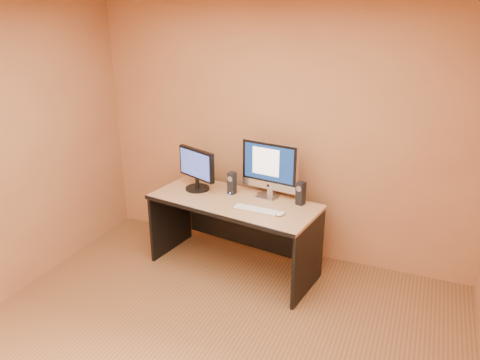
# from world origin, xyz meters

# --- Properties ---
(walls) EXTENTS (4.00, 4.00, 2.60)m
(walls) POSITION_xyz_m (0.00, 0.00, 1.30)
(walls) COLOR #A26D41
(walls) RESTS_ON ground
(desk) EXTENTS (1.73, 0.96, 0.76)m
(desk) POSITION_xyz_m (-0.27, 1.42, 0.38)
(desk) COLOR #A57B52
(desk) RESTS_ON ground
(imac) EXTENTS (0.61, 0.29, 0.56)m
(imac) POSITION_xyz_m (-0.00, 1.63, 1.04)
(imac) COLOR #B3B4B8
(imac) RESTS_ON desk
(second_monitor) EXTENTS (0.55, 0.41, 0.43)m
(second_monitor) POSITION_xyz_m (-0.73, 1.54, 0.97)
(second_monitor) COLOR black
(second_monitor) RESTS_ON desk
(speaker_left) EXTENTS (0.08, 0.08, 0.23)m
(speaker_left) POSITION_xyz_m (-0.36, 1.57, 0.87)
(speaker_left) COLOR black
(speaker_left) RESTS_ON desk
(speaker_right) EXTENTS (0.09, 0.09, 0.23)m
(speaker_right) POSITION_xyz_m (0.35, 1.58, 0.87)
(speaker_right) COLOR black
(speaker_right) RESTS_ON desk
(keyboard) EXTENTS (0.44, 0.13, 0.02)m
(keyboard) POSITION_xyz_m (0.01, 1.28, 0.77)
(keyboard) COLOR silver
(keyboard) RESTS_ON desk
(mouse) EXTENTS (0.09, 0.12, 0.04)m
(mouse) POSITION_xyz_m (0.25, 1.27, 0.78)
(mouse) COLOR silver
(mouse) RESTS_ON desk
(cable_a) EXTENTS (0.10, 0.21, 0.01)m
(cable_a) POSITION_xyz_m (0.07, 1.72, 0.76)
(cable_a) COLOR black
(cable_a) RESTS_ON desk
(cable_b) EXTENTS (0.12, 0.15, 0.01)m
(cable_b) POSITION_xyz_m (-0.07, 1.74, 0.76)
(cable_b) COLOR black
(cable_b) RESTS_ON desk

